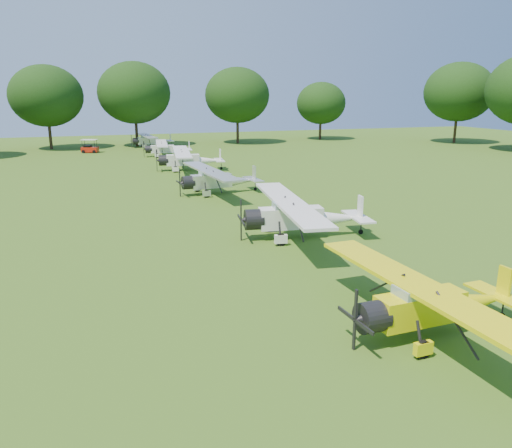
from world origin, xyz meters
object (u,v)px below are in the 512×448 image
at_px(aircraft_5, 188,158).
at_px(aircraft_7, 151,140).
at_px(aircraft_3, 300,214).
at_px(aircraft_4, 217,178).
at_px(aircraft_2, 432,301).
at_px(golf_cart, 90,148).
at_px(aircraft_6, 166,148).

height_order(aircraft_5, aircraft_7, aircraft_5).
relative_size(aircraft_5, aircraft_7, 1.14).
bearing_deg(aircraft_3, aircraft_4, 103.46).
distance_m(aircraft_2, aircraft_5, 40.33).
height_order(aircraft_7, golf_cart, aircraft_7).
xyz_separation_m(aircraft_2, golf_cart, (-10.37, 61.01, -0.62)).
relative_size(aircraft_3, aircraft_5, 1.04).
xyz_separation_m(aircraft_3, golf_cart, (-10.94, 48.44, -0.78)).
relative_size(aircraft_6, aircraft_7, 0.99).
bearing_deg(aircraft_3, aircraft_7, 100.29).
relative_size(aircraft_4, aircraft_5, 0.95).
bearing_deg(aircraft_3, aircraft_6, 100.28).
bearing_deg(golf_cart, aircraft_4, -55.75).
distance_m(aircraft_7, golf_cart, 10.21).
xyz_separation_m(aircraft_3, aircraft_5, (-1.05, 27.76, -0.06)).
bearing_deg(aircraft_5, golf_cart, 123.36).
distance_m(aircraft_6, golf_cart, 12.30).
bearing_deg(golf_cart, aircraft_7, 45.16).
bearing_deg(golf_cart, aircraft_3, -58.79).
xyz_separation_m(aircraft_4, golf_cart, (-9.66, 34.19, -0.66)).
xyz_separation_m(aircraft_3, aircraft_4, (-1.28, 14.25, -0.12)).
height_order(aircraft_4, aircraft_7, aircraft_4).
height_order(aircraft_2, aircraft_4, aircraft_4).
bearing_deg(aircraft_6, aircraft_2, -82.08).
height_order(aircraft_3, aircraft_4, aircraft_3).
bearing_deg(golf_cart, aircraft_6, -20.58).
xyz_separation_m(aircraft_4, aircraft_5, (0.23, 13.51, 0.06)).
bearing_deg(aircraft_2, golf_cart, 97.40).
distance_m(aircraft_4, aircraft_5, 13.51).
distance_m(aircraft_3, aircraft_7, 53.05).
relative_size(aircraft_5, golf_cart, 4.77).
bearing_deg(aircraft_5, aircraft_4, -83.16).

